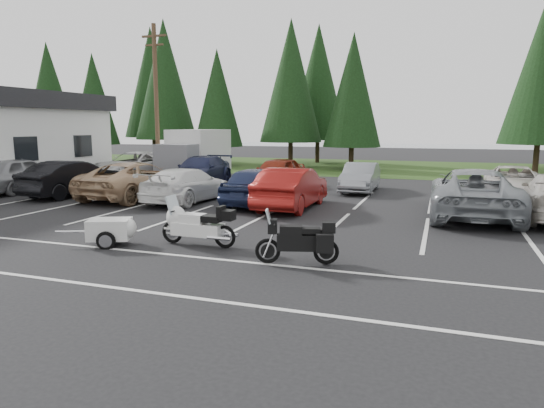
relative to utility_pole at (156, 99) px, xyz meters
The scene contains 30 objects.
ground 16.31m from the utility_pole, 50.19° to the right, with size 120.00×120.00×0.00m, color black.
grass_strip 16.31m from the utility_pole, 50.19° to the left, with size 80.00×16.00×0.01m, color #1D3B13.
lake_water 45.47m from the utility_pole, 71.97° to the left, with size 70.00×50.00×0.02m, color gray.
utility_pole is the anchor object (origin of this frame).
box_truck 3.85m from the utility_pole, 14.04° to the left, with size 2.40×5.60×2.90m, color silver, non-canonical shape.
stall_markings 14.90m from the utility_pole, 45.00° to the right, with size 32.00×16.00×0.01m, color silver.
conifer_0 20.90m from the utility_pole, 149.74° to the left, with size 4.58×4.58×10.66m.
conifer_1 15.14m from the utility_pole, 142.52° to the left, with size 3.96×3.96×9.22m.
conifer_2 12.56m from the utility_pole, 119.05° to the left, with size 5.10×5.10×11.89m.
conifer_3 9.43m from the utility_pole, 93.04° to the left, with size 3.87×3.87×9.02m.
conifer_4 12.13m from the utility_pole, 65.36° to the left, with size 4.80×4.80×11.17m.
conifer_5 13.89m from the utility_pole, 43.83° to the left, with size 4.14×4.14×9.63m.
conifer_6 24.29m from the utility_pole, 24.66° to the left, with size 4.93×4.93×11.48m.
conifer_back_a 18.20m from the utility_pole, 123.69° to the left, with size 5.28×5.28×12.30m.
conifer_back_b 16.75m from the utility_pole, 68.84° to the left, with size 4.97×4.97×11.58m.
car_near_0 9.10m from the utility_pole, 109.11° to the right, with size 1.98×4.92×1.68m, color #9B9C9F.
car_near_1 8.95m from the utility_pole, 85.36° to the right, with size 1.68×4.81×1.59m, color black.
car_near_2 9.44m from the utility_pole, 63.73° to the right, with size 2.62×5.68×1.58m, color tan.
car_near_3 10.94m from the utility_pole, 51.17° to the right, with size 1.97×4.84×1.40m, color white.
car_near_4 12.68m from the utility_pole, 38.94° to the right, with size 1.82×4.52×1.54m, color #1C2648.
car_near_5 14.11m from the utility_pole, 36.34° to the right, with size 1.65×4.74×1.56m, color maroon.
car_near_6 19.34m from the utility_pole, 23.88° to the right, with size 2.78×6.02×1.67m, color gray.
car_far_0 4.25m from the utility_pole, 104.97° to the right, with size 2.74×5.94×1.65m, color silver.
car_far_1 6.09m from the utility_pole, 29.62° to the right, with size 2.11×5.19×1.51m, color #171B39.
car_far_2 9.46m from the utility_pole, 14.45° to the right, with size 1.81×4.49×1.53m, color maroon.
car_far_3 13.41m from the utility_pole, 10.39° to the right, with size 1.44×4.14×1.36m, color gray.
car_far_4 19.73m from the utility_pole, ahead, with size 2.32×5.02×1.40m, color beige.
touring_motorcycle 18.22m from the utility_pole, 54.42° to the right, with size 2.37×0.73×1.31m, color white, non-canonical shape.
cargo_trailer 17.77m from the utility_pole, 61.78° to the right, with size 1.53×0.86×0.71m, color silver, non-canonical shape.
adventure_motorcycle 20.60m from the utility_pole, 48.97° to the right, with size 2.09×0.73×1.27m, color black, non-canonical shape.
Camera 1 is at (6.25, -13.44, 3.07)m, focal length 32.00 mm.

